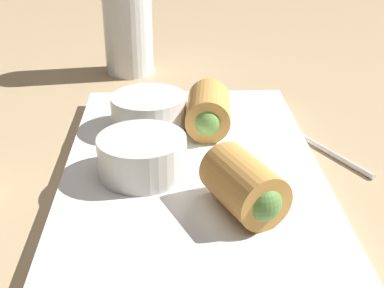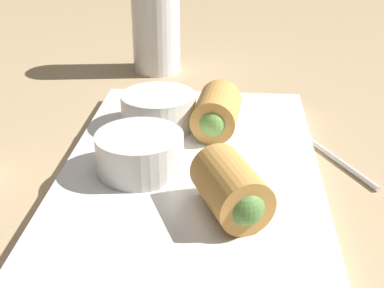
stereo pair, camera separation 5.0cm
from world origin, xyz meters
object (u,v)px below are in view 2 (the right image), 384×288
at_px(serving_plate, 192,169).
at_px(dipping_bowl_near, 140,151).
at_px(drinking_glass, 156,18).
at_px(dipping_bowl_far, 159,109).

height_order(serving_plate, dipping_bowl_near, dipping_bowl_near).
xyz_separation_m(dipping_bowl_near, drinking_glass, (0.29, 0.03, 0.04)).
relative_size(dipping_bowl_far, drinking_glass, 0.52).
bearing_deg(serving_plate, dipping_bowl_near, 115.15).
bearing_deg(dipping_bowl_near, drinking_glass, 5.50).
xyz_separation_m(dipping_bowl_far, drinking_glass, (0.21, 0.03, 0.04)).
bearing_deg(dipping_bowl_far, serving_plate, -151.47).
bearing_deg(drinking_glass, dipping_bowl_near, -174.50).
height_order(serving_plate, dipping_bowl_far, dipping_bowl_far).
xyz_separation_m(serving_plate, drinking_glass, (0.27, 0.07, 0.06)).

